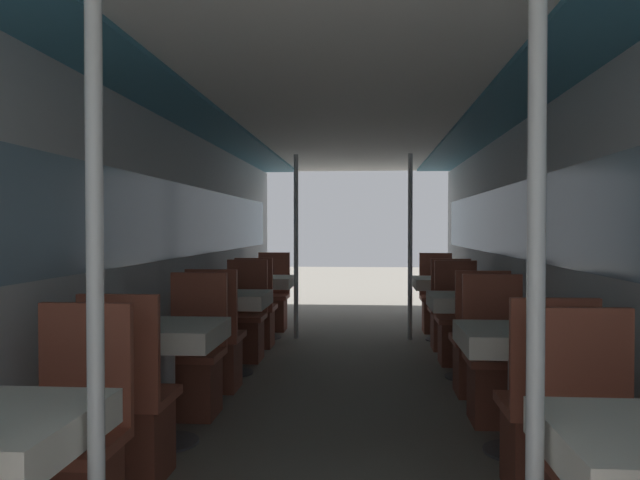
# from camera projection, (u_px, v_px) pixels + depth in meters

# --- Properties ---
(wall_left) EXTENTS (0.05, 10.36, 2.21)m
(wall_left) POSITION_uv_depth(u_px,v_px,m) (160.00, 251.00, 4.95)
(wall_left) COLOR silver
(wall_left) RESTS_ON ground_plane
(wall_right) EXTENTS (0.05, 10.36, 2.21)m
(wall_right) POSITION_uv_depth(u_px,v_px,m) (539.00, 253.00, 4.72)
(wall_right) COLOR silver
(wall_right) RESTS_ON ground_plane
(ceiling_panel) EXTENTS (2.95, 10.36, 0.07)m
(ceiling_panel) POSITION_uv_depth(u_px,v_px,m) (345.00, 109.00, 4.81)
(ceiling_panel) COLOR white
(ceiling_panel) RESTS_ON wall_left
(chair_left_far_0) EXTENTS (0.42, 0.42, 1.01)m
(chair_left_far_0) POSITION_uv_depth(u_px,v_px,m) (69.00, 475.00, 2.60)
(chair_left_far_0) COLOR brown
(chair_left_far_0) RESTS_ON ground_plane
(support_pole_left_0) EXTENTS (0.05, 0.05, 2.21)m
(support_pole_left_0) POSITION_uv_depth(u_px,v_px,m) (95.00, 301.00, 1.97)
(support_pole_left_0) COLOR silver
(support_pole_left_0) RESTS_ON ground_plane
(dining_table_left_1) EXTENTS (0.66, 0.66, 0.74)m
(dining_table_left_1) POSITION_uv_depth(u_px,v_px,m) (167.00, 342.00, 3.85)
(dining_table_left_1) COLOR #4C4C51
(dining_table_left_1) RESTS_ON ground_plane
(chair_left_near_1) EXTENTS (0.42, 0.42, 1.01)m
(chair_left_near_1) POSITION_uv_depth(u_px,v_px,m) (131.00, 424.00, 3.28)
(chair_left_near_1) COLOR brown
(chair_left_near_1) RESTS_ON ground_plane
(chair_left_far_1) EXTENTS (0.42, 0.42, 1.01)m
(chair_left_far_1) POSITION_uv_depth(u_px,v_px,m) (193.00, 373.00, 4.44)
(chair_left_far_1) COLOR brown
(chair_left_far_1) RESTS_ON ground_plane
(dining_table_left_2) EXTENTS (0.66, 0.66, 0.74)m
(dining_table_left_2) POSITION_uv_depth(u_px,v_px,m) (232.00, 305.00, 5.69)
(dining_table_left_2) COLOR #4C4C51
(dining_table_left_2) RESTS_ON ground_plane
(chair_left_near_2) EXTENTS (0.42, 0.42, 1.01)m
(chair_left_near_2) POSITION_uv_depth(u_px,v_px,m) (216.00, 353.00, 5.12)
(chair_left_near_2) COLOR brown
(chair_left_near_2) RESTS_ON ground_plane
(chair_left_far_2) EXTENTS (0.42, 0.42, 1.01)m
(chair_left_far_2) POSITION_uv_depth(u_px,v_px,m) (244.00, 330.00, 6.28)
(chair_left_far_2) COLOR brown
(chair_left_far_2) RESTS_ON ground_plane
(dining_table_left_3) EXTENTS (0.66, 0.66, 0.74)m
(dining_table_left_3) POSITION_uv_depth(u_px,v_px,m) (265.00, 286.00, 7.53)
(dining_table_left_3) COLOR #4C4C51
(dining_table_left_3) RESTS_ON ground_plane
(chair_left_near_3) EXTENTS (0.42, 0.42, 1.01)m
(chair_left_near_3) POSITION_uv_depth(u_px,v_px,m) (256.00, 320.00, 6.96)
(chair_left_near_3) COLOR brown
(chair_left_near_3) RESTS_ON ground_plane
(chair_left_far_3) EXTENTS (0.42, 0.42, 1.01)m
(chair_left_far_3) POSITION_uv_depth(u_px,v_px,m) (272.00, 307.00, 8.12)
(chair_left_far_3) COLOR brown
(chair_left_far_3) RESTS_ON ground_plane
(support_pole_left_3) EXTENTS (0.05, 0.05, 2.21)m
(support_pole_left_3) POSITION_uv_depth(u_px,v_px,m) (296.00, 247.00, 7.49)
(support_pole_left_3) COLOR silver
(support_pole_left_3) RESTS_ON ground_plane
(support_pole_right_0) EXTENTS (0.05, 0.05, 2.21)m
(support_pole_right_0) POSITION_uv_depth(u_px,v_px,m) (536.00, 305.00, 1.87)
(support_pole_right_0) COLOR silver
(support_pole_right_0) RESTS_ON ground_plane
(dining_table_right_1) EXTENTS (0.66, 0.66, 0.74)m
(dining_table_right_1) POSITION_uv_depth(u_px,v_px,m) (517.00, 347.00, 3.69)
(dining_table_right_1) COLOR #4C4C51
(dining_table_right_1) RESTS_ON ground_plane
(chair_right_near_1) EXTENTS (0.42, 0.42, 1.01)m
(chair_right_near_1) POSITION_uv_depth(u_px,v_px,m) (544.00, 434.00, 3.11)
(chair_right_near_1) COLOR brown
(chair_right_near_1) RESTS_ON ground_plane
(chair_right_far_1) EXTENTS (0.42, 0.42, 1.01)m
(chair_right_far_1) POSITION_uv_depth(u_px,v_px,m) (496.00, 378.00, 4.27)
(chair_right_far_1) COLOR brown
(chair_right_far_1) RESTS_ON ground_plane
(dining_table_right_2) EXTENTS (0.66, 0.66, 0.74)m
(dining_table_right_2) POSITION_uv_depth(u_px,v_px,m) (467.00, 307.00, 5.53)
(dining_table_right_2) COLOR #4C4C51
(dining_table_right_2) RESTS_ON ground_plane
(chair_right_near_2) EXTENTS (0.42, 0.42, 1.01)m
(chair_right_near_2) POSITION_uv_depth(u_px,v_px,m) (479.00, 357.00, 4.95)
(chair_right_near_2) COLOR brown
(chair_right_near_2) RESTS_ON ground_plane
(chair_right_far_2) EXTENTS (0.42, 0.42, 1.01)m
(chair_right_far_2) POSITION_uv_depth(u_px,v_px,m) (458.00, 333.00, 6.12)
(chair_right_far_2) COLOR brown
(chair_right_far_2) RESTS_ON ground_plane
(dining_table_right_3) EXTENTS (0.66, 0.66, 0.74)m
(dining_table_right_3) POSITION_uv_depth(u_px,v_px,m) (442.00, 287.00, 7.37)
(dining_table_right_3) COLOR #4C4C51
(dining_table_right_3) RESTS_ON ground_plane
(chair_right_near_3) EXTENTS (0.42, 0.42, 1.01)m
(chair_right_near_3) POSITION_uv_depth(u_px,v_px,m) (449.00, 322.00, 6.80)
(chair_right_near_3) COLOR brown
(chair_right_near_3) RESTS_ON ground_plane
(chair_right_far_3) EXTENTS (0.42, 0.42, 1.01)m
(chair_right_far_3) POSITION_uv_depth(u_px,v_px,m) (437.00, 308.00, 7.96)
(chair_right_far_3) COLOR brown
(chair_right_far_3) RESTS_ON ground_plane
(support_pole_right_3) EXTENTS (0.05, 0.05, 2.21)m
(support_pole_right_3) POSITION_uv_depth(u_px,v_px,m) (410.00, 247.00, 7.39)
(support_pole_right_3) COLOR silver
(support_pole_right_3) RESTS_ON ground_plane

